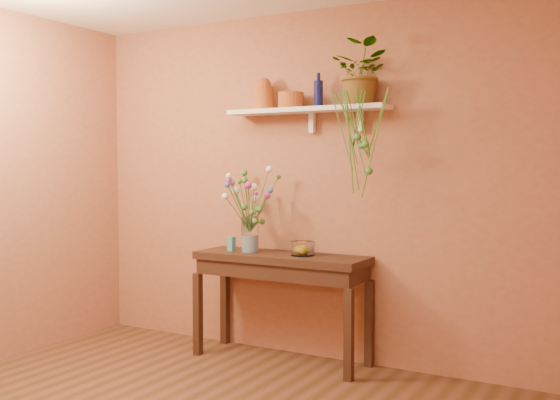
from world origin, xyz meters
name	(u,v)px	position (x,y,z in m)	size (l,w,h in m)	color
room	(132,194)	(0.00, 0.00, 1.35)	(4.04, 4.04, 2.70)	brown
sideboard	(281,270)	(-0.11, 1.76, 0.70)	(1.36, 0.44, 0.82)	#381F15
wall_shelf	(308,111)	(0.06, 1.87, 1.92)	(1.30, 0.24, 0.19)	white
terracotta_jug	(264,95)	(-0.33, 1.88, 2.06)	(0.18, 0.18, 0.25)	#C05F23
terracotta_pot	(291,100)	(-0.07, 1.85, 2.00)	(0.20, 0.20, 0.12)	#C05F23
blue_bottle	(318,93)	(0.14, 1.89, 2.04)	(0.07, 0.07, 0.26)	#101344
spider_plant	(363,73)	(0.51, 1.86, 2.17)	(0.41, 0.36, 0.46)	#3B7C29
plant_fronds	(360,141)	(0.57, 1.69, 1.67)	(0.47, 0.32, 0.75)	#3B7C29
glass_vase	(250,237)	(-0.37, 1.74, 0.94)	(0.13, 0.13, 0.28)	white
bouquet	(249,194)	(-0.38, 1.74, 1.28)	(0.46, 0.47, 0.51)	#386B28
glass_bowl	(303,249)	(0.07, 1.77, 0.87)	(0.18, 0.18, 0.11)	white
lemon	(302,250)	(0.06, 1.78, 0.87)	(0.08, 0.08, 0.08)	yellow
carton	(231,244)	(-0.54, 1.72, 0.88)	(0.06, 0.04, 0.11)	teal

